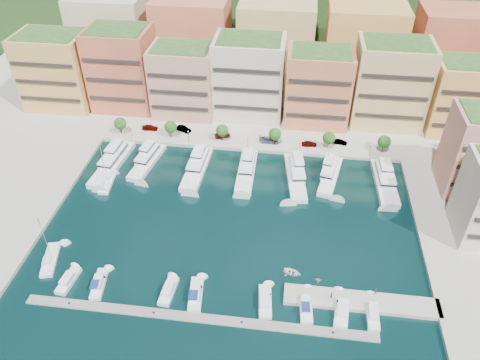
% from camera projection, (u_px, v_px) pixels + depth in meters
% --- Properties ---
extents(ground, '(400.00, 400.00, 0.00)m').
position_uv_depth(ground, '(233.00, 219.00, 117.26)').
color(ground, black).
rests_on(ground, ground).
extents(north_quay, '(220.00, 64.00, 2.00)m').
position_uv_depth(north_quay, '(257.00, 101.00, 165.75)').
color(north_quay, '#9E998E').
rests_on(north_quay, ground).
extents(hillside, '(240.00, 40.00, 58.00)m').
position_uv_depth(hillside, '(268.00, 49.00, 203.29)').
color(hillside, '#253B18').
rests_on(hillside, ground).
extents(south_pontoon, '(72.00, 2.20, 0.35)m').
position_uv_depth(south_pontoon, '(197.00, 318.00, 94.10)').
color(south_pontoon, gray).
rests_on(south_pontoon, ground).
extents(finger_pier, '(32.00, 5.00, 2.00)m').
position_uv_depth(finger_pier, '(361.00, 303.00, 97.02)').
color(finger_pier, '#9E998E').
rests_on(finger_pier, ground).
extents(apartment_0, '(22.00, 16.50, 24.80)m').
position_uv_depth(apartment_0, '(57.00, 70.00, 154.85)').
color(apartment_0, '#E7A054').
rests_on(apartment_0, north_quay).
extents(apartment_1, '(20.00, 16.50, 26.80)m').
position_uv_depth(apartment_1, '(122.00, 69.00, 153.58)').
color(apartment_1, '#D46646').
rests_on(apartment_1, north_quay).
extents(apartment_2, '(20.00, 15.50, 22.80)m').
position_uv_depth(apartment_2, '(184.00, 81.00, 151.11)').
color(apartment_2, tan).
rests_on(apartment_2, north_quay).
extents(apartment_3, '(22.00, 16.50, 25.80)m').
position_uv_depth(apartment_3, '(249.00, 77.00, 149.63)').
color(apartment_3, beige).
rests_on(apartment_3, north_quay).
extents(apartment_4, '(20.00, 15.50, 23.80)m').
position_uv_depth(apartment_4, '(318.00, 87.00, 146.45)').
color(apartment_4, '#DD7853').
rests_on(apartment_4, north_quay).
extents(apartment_5, '(22.00, 16.50, 26.80)m').
position_uv_depth(apartment_5, '(390.00, 84.00, 144.87)').
color(apartment_5, '#D1BD6E').
rests_on(apartment_5, north_quay).
extents(apartment_6, '(20.00, 15.50, 22.80)m').
position_uv_depth(apartment_6, '(463.00, 97.00, 142.30)').
color(apartment_6, '#E7A054').
rests_on(apartment_6, north_quay).
extents(backblock_0, '(26.00, 18.00, 30.00)m').
position_uv_depth(backblock_0, '(112.00, 37.00, 170.86)').
color(backblock_0, beige).
rests_on(backblock_0, north_quay).
extents(backblock_1, '(26.00, 18.00, 30.00)m').
position_uv_depth(backblock_1, '(193.00, 41.00, 167.82)').
color(backblock_1, '#DD7853').
rests_on(backblock_1, north_quay).
extents(backblock_2, '(26.00, 18.00, 30.00)m').
position_uv_depth(backblock_2, '(276.00, 45.00, 164.79)').
color(backblock_2, '#D1BD6E').
rests_on(backblock_2, north_quay).
extents(backblock_3, '(26.00, 18.00, 30.00)m').
position_uv_depth(backblock_3, '(362.00, 50.00, 161.75)').
color(backblock_3, '#E7A054').
rests_on(backblock_3, north_quay).
extents(backblock_4, '(26.00, 18.00, 30.00)m').
position_uv_depth(backblock_4, '(452.00, 54.00, 158.71)').
color(backblock_4, '#D46646').
rests_on(backblock_4, north_quay).
extents(tree_0, '(3.80, 3.80, 5.65)m').
position_uv_depth(tree_0, '(120.00, 123.00, 144.59)').
color(tree_0, '#473323').
rests_on(tree_0, north_quay).
extents(tree_1, '(3.80, 3.80, 5.65)m').
position_uv_depth(tree_1, '(171.00, 127.00, 142.97)').
color(tree_1, '#473323').
rests_on(tree_1, north_quay).
extents(tree_2, '(3.80, 3.80, 5.65)m').
position_uv_depth(tree_2, '(222.00, 131.00, 141.35)').
color(tree_2, '#473323').
rests_on(tree_2, north_quay).
extents(tree_3, '(3.80, 3.80, 5.65)m').
position_uv_depth(tree_3, '(275.00, 134.00, 139.73)').
color(tree_3, '#473323').
rests_on(tree_3, north_quay).
extents(tree_4, '(3.80, 3.80, 5.65)m').
position_uv_depth(tree_4, '(329.00, 138.00, 138.11)').
color(tree_4, '#473323').
rests_on(tree_4, north_quay).
extents(tree_5, '(3.80, 3.80, 5.65)m').
position_uv_depth(tree_5, '(384.00, 142.00, 136.49)').
color(tree_5, '#473323').
rests_on(tree_5, north_quay).
extents(lamppost_0, '(0.30, 0.30, 4.20)m').
position_uv_depth(lamppost_0, '(131.00, 131.00, 142.95)').
color(lamppost_0, black).
rests_on(lamppost_0, north_quay).
extents(lamppost_1, '(0.30, 0.30, 4.20)m').
position_uv_depth(lamppost_1, '(188.00, 135.00, 141.13)').
color(lamppost_1, black).
rests_on(lamppost_1, north_quay).
extents(lamppost_2, '(0.30, 0.30, 4.20)m').
position_uv_depth(lamppost_2, '(247.00, 139.00, 139.31)').
color(lamppost_2, black).
rests_on(lamppost_2, north_quay).
extents(lamppost_3, '(0.30, 0.30, 4.20)m').
position_uv_depth(lamppost_3, '(308.00, 143.00, 137.49)').
color(lamppost_3, black).
rests_on(lamppost_3, north_quay).
extents(lamppost_4, '(0.30, 0.30, 4.20)m').
position_uv_depth(lamppost_4, '(370.00, 148.00, 135.66)').
color(lamppost_4, black).
rests_on(lamppost_4, north_quay).
extents(yacht_0, '(6.96, 22.80, 7.30)m').
position_uv_depth(yacht_0, '(113.00, 161.00, 134.97)').
color(yacht_0, white).
rests_on(yacht_0, ground).
extents(yacht_1, '(7.14, 18.63, 7.30)m').
position_uv_depth(yacht_1, '(148.00, 160.00, 135.55)').
color(yacht_1, white).
rests_on(yacht_1, ground).
extents(yacht_2, '(5.86, 20.84, 7.30)m').
position_uv_depth(yacht_2, '(197.00, 166.00, 133.12)').
color(yacht_2, white).
rests_on(yacht_2, ground).
extents(yacht_3, '(4.78, 19.81, 7.30)m').
position_uv_depth(yacht_3, '(247.00, 169.00, 132.00)').
color(yacht_3, white).
rests_on(yacht_3, ground).
extents(yacht_4, '(7.37, 21.72, 7.30)m').
position_uv_depth(yacht_4, '(295.00, 174.00, 130.09)').
color(yacht_4, white).
rests_on(yacht_4, ground).
extents(yacht_5, '(7.57, 18.43, 7.30)m').
position_uv_depth(yacht_5, '(330.00, 173.00, 130.27)').
color(yacht_5, white).
rests_on(yacht_5, ground).
extents(yacht_6, '(5.86, 20.17, 7.30)m').
position_uv_depth(yacht_6, '(385.00, 179.00, 128.07)').
color(yacht_6, white).
rests_on(yacht_6, ground).
extents(cruiser_0, '(3.24, 7.61, 2.55)m').
position_uv_depth(cruiser_0, '(68.00, 281.00, 100.99)').
color(cruiser_0, white).
rests_on(cruiser_0, ground).
extents(cruiser_1, '(3.46, 8.48, 2.66)m').
position_uv_depth(cruiser_1, '(99.00, 284.00, 100.25)').
color(cruiser_1, white).
rests_on(cruiser_1, ground).
extents(cruiser_3, '(3.04, 7.57, 2.55)m').
position_uv_depth(cruiser_3, '(168.00, 291.00, 98.74)').
color(cruiser_3, white).
rests_on(cruiser_3, ground).
extents(cruiser_4, '(3.60, 8.86, 2.66)m').
position_uv_depth(cruiser_4, '(196.00, 294.00, 98.10)').
color(cruiser_4, white).
rests_on(cruiser_4, ground).
extents(cruiser_6, '(3.41, 8.46, 2.55)m').
position_uv_depth(cruiser_6, '(265.00, 302.00, 96.66)').
color(cruiser_6, white).
rests_on(cruiser_6, ground).
extents(cruiser_7, '(3.03, 8.53, 2.66)m').
position_uv_depth(cruiser_7, '(306.00, 306.00, 95.78)').
color(cruiser_7, white).
rests_on(cruiser_7, ground).
extents(cruiser_8, '(3.70, 8.93, 2.55)m').
position_uv_depth(cruiser_8, '(342.00, 310.00, 95.07)').
color(cruiser_8, white).
rests_on(cruiser_8, ground).
extents(cruiser_9, '(2.46, 8.41, 2.55)m').
position_uv_depth(cruiser_9, '(372.00, 313.00, 94.45)').
color(cruiser_9, white).
rests_on(cruiser_9, ground).
extents(sailboat_2, '(3.48, 9.19, 13.20)m').
position_uv_depth(sailboat_2, '(107.00, 184.00, 127.96)').
color(sailboat_2, white).
rests_on(sailboat_2, ground).
extents(sailboat_0, '(5.19, 10.54, 13.20)m').
position_uv_depth(sailboat_0, '(50.00, 260.00, 106.03)').
color(sailboat_0, white).
rests_on(sailboat_0, ground).
extents(tender_0, '(4.63, 3.82, 0.83)m').
position_uv_depth(tender_0, '(292.00, 272.00, 103.00)').
color(tender_0, white).
rests_on(tender_0, ground).
extents(tender_1, '(1.68, 1.51, 0.78)m').
position_uv_depth(tender_1, '(318.00, 280.00, 101.45)').
color(tender_1, beige).
rests_on(tender_1, ground).
extents(car_0, '(5.00, 2.07, 1.69)m').
position_uv_depth(car_0, '(150.00, 127.00, 148.25)').
color(car_0, gray).
rests_on(car_0, north_quay).
extents(car_1, '(5.33, 3.71, 1.67)m').
position_uv_depth(car_1, '(183.00, 129.00, 147.57)').
color(car_1, gray).
rests_on(car_1, north_quay).
extents(car_2, '(5.36, 3.83, 1.36)m').
position_uv_depth(car_2, '(222.00, 135.00, 145.04)').
color(car_2, gray).
rests_on(car_2, north_quay).
extents(car_3, '(6.02, 2.75, 1.71)m').
position_uv_depth(car_3, '(269.00, 140.00, 142.51)').
color(car_3, gray).
rests_on(car_3, north_quay).
extents(car_4, '(4.72, 2.22, 1.56)m').
position_uv_depth(car_4, '(309.00, 144.00, 141.06)').
color(car_4, gray).
rests_on(car_4, north_quay).
extents(car_5, '(4.24, 2.15, 1.33)m').
position_uv_depth(car_5, '(340.00, 142.00, 141.93)').
color(car_5, gray).
rests_on(car_5, north_quay).
extents(person_0, '(0.53, 0.72, 1.80)m').
position_uv_depth(person_0, '(331.00, 295.00, 96.26)').
color(person_0, '#232244').
rests_on(person_0, finger_pier).
extents(person_1, '(0.88, 0.74, 1.63)m').
position_uv_depth(person_1, '(375.00, 291.00, 97.18)').
color(person_1, brown).
rests_on(person_1, finger_pier).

